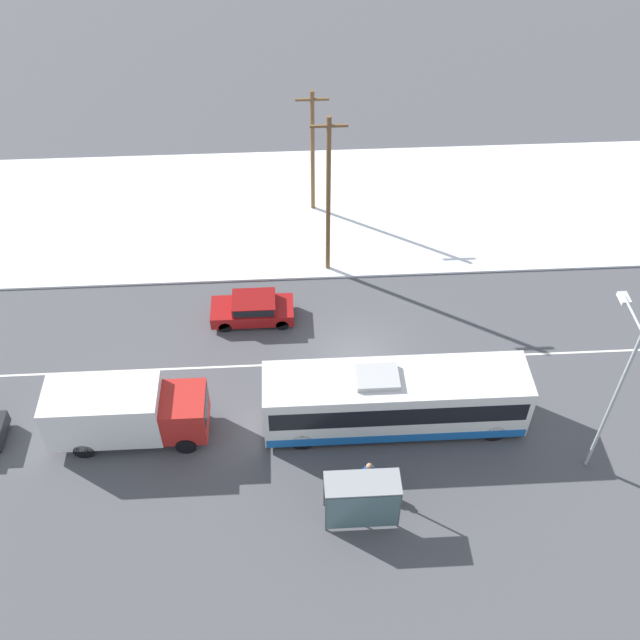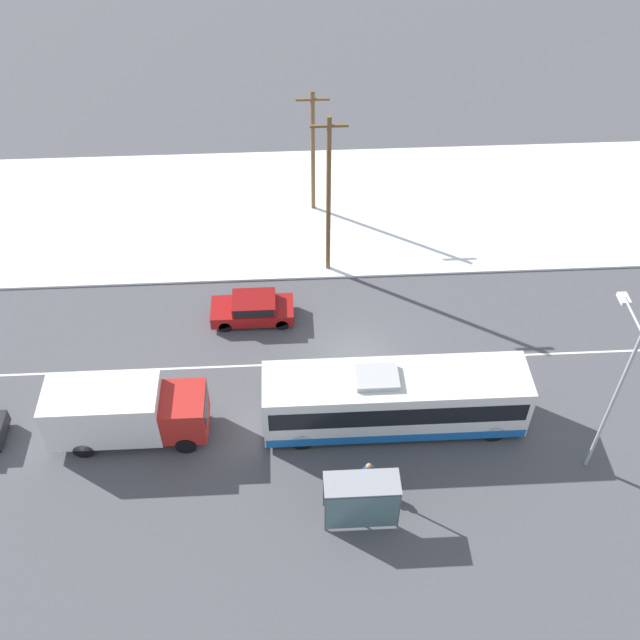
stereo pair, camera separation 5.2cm
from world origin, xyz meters
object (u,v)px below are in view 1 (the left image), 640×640
(city_bus, at_px, (395,400))
(streetlamp, at_px, (616,380))
(box_truck, at_px, (124,412))
(pedestrian_at_stop, at_px, (369,474))
(utility_pole_roadside, at_px, (328,196))
(utility_pole_snowlot, at_px, (313,151))
(sedan_car, at_px, (253,308))
(bus_shelter, at_px, (363,499))

(city_bus, bearing_deg, streetlamp, -15.83)
(box_truck, distance_m, pedestrian_at_stop, 10.71)
(utility_pole_roadside, height_order, utility_pole_snowlot, utility_pole_roadside)
(city_bus, distance_m, sedan_car, 9.35)
(utility_pole_roadside, bearing_deg, box_truck, -131.46)
(box_truck, height_order, pedestrian_at_stop, box_truck)
(streetlamp, bearing_deg, pedestrian_at_stop, -173.61)
(utility_pole_snowlot, bearing_deg, box_truck, -118.76)
(box_truck, height_order, utility_pole_roadside, utility_pole_roadside)
(box_truck, bearing_deg, city_bus, 0.26)
(utility_pole_roadside, distance_m, utility_pole_snowlot, 5.58)
(sedan_car, xyz_separation_m, utility_pole_roadside, (3.99, 3.65, 4.07))
(bus_shelter, relative_size, utility_pole_roadside, 0.32)
(sedan_car, relative_size, pedestrian_at_stop, 2.45)
(sedan_car, distance_m, bus_shelter, 12.60)
(streetlamp, bearing_deg, sedan_car, 147.15)
(streetlamp, bearing_deg, utility_pole_snowlot, 120.42)
(bus_shelter, distance_m, utility_pole_snowlot, 21.07)
(box_truck, xyz_separation_m, utility_pole_roadside, (9.38, 10.61, 3.22))
(city_bus, relative_size, utility_pole_snowlot, 1.48)
(sedan_car, xyz_separation_m, streetlamp, (14.21, -9.18, 4.28))
(box_truck, relative_size, sedan_car, 1.62)
(box_truck, distance_m, sedan_car, 8.85)
(streetlamp, height_order, utility_pole_snowlot, streetlamp)
(streetlamp, bearing_deg, box_truck, 173.57)
(city_bus, distance_m, utility_pole_snowlot, 16.48)
(pedestrian_at_stop, xyz_separation_m, streetlamp, (9.41, 1.05, 4.00))
(streetlamp, bearing_deg, city_bus, 164.17)
(city_bus, bearing_deg, box_truck, -179.74)
(city_bus, xyz_separation_m, box_truck, (-11.63, -0.05, 0.02))
(utility_pole_roadside, bearing_deg, pedestrian_at_stop, -86.66)
(utility_pole_roadside, relative_size, utility_pole_snowlot, 1.21)
(city_bus, distance_m, pedestrian_at_stop, 3.66)
(box_truck, relative_size, utility_pole_roadside, 0.72)
(bus_shelter, xyz_separation_m, streetlamp, (9.84, 2.60, 3.36))
(box_truck, bearing_deg, bus_shelter, -26.24)
(utility_pole_roadside, bearing_deg, city_bus, -77.98)
(bus_shelter, distance_m, streetlamp, 10.72)
(bus_shelter, bearing_deg, streetlamp, 14.83)
(box_truck, distance_m, utility_pole_snowlot, 18.53)
(utility_pole_roadside, bearing_deg, utility_pole_snowlot, 95.56)
(bus_shelter, height_order, utility_pole_roadside, utility_pole_roadside)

